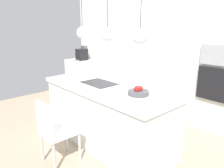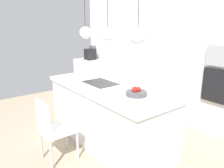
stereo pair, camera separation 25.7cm
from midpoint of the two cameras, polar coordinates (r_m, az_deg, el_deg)
The scene contains 14 objects.
floor at distance 3.88m, azimuth -2.97°, elevation -14.20°, with size 6.60×6.60×0.00m, color tan.
back_wall at distance 4.63m, azimuth 12.98°, elevation 7.39°, with size 6.00×0.10×2.60m, color silver.
kitchen_island at distance 3.67m, azimuth -3.07°, elevation -7.65°, with size 2.27×0.93×0.96m.
sink_basin at distance 3.67m, azimuth -5.22°, elevation 0.12°, with size 0.56×0.40×0.02m, color #2D2D30.
faucet at distance 3.76m, azimuth -2.68°, elevation 2.87°, with size 0.02×0.17×0.22m.
fruit_bowl at distance 3.08m, azimuth 4.22°, elevation -1.99°, with size 0.29×0.29×0.13m.
side_counter at distance 6.24m, azimuth -7.82°, elevation 1.71°, with size 1.10×0.60×0.90m, color white.
coffee_machine at distance 6.24m, azimuth -8.71°, elevation 7.38°, with size 0.20×0.35×0.38m.
microwave at distance 4.10m, azimuth 23.23°, elevation 6.68°, with size 0.54×0.08×0.34m, color #9E9EA3.
oven at distance 4.19m, azimuth 22.51°, elevation -0.07°, with size 0.56×0.08×0.56m, color black.
chair_near at distance 3.26m, azimuth -16.28°, elevation -10.83°, with size 0.41×0.46×0.91m.
pendant_light_left at distance 3.89m, azimuth -9.30°, elevation 12.51°, with size 0.20×0.20×0.80m.
pendant_light_center at distance 3.38m, azimuth -3.39°, elevation 12.25°, with size 0.20×0.20×0.80m.
pendant_light_right at distance 2.92m, azimuth 4.48°, elevation 11.72°, with size 0.20×0.20×0.80m.
Camera 1 is at (2.55, -2.21, 1.92)m, focal length 36.64 mm.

